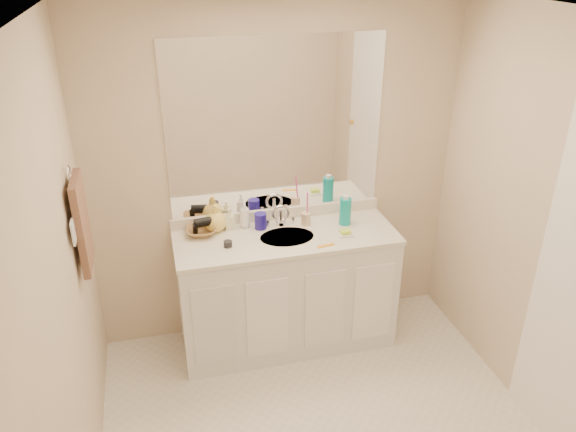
% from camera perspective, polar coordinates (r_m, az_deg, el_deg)
% --- Properties ---
extents(ceiling, '(2.60, 2.60, 0.02)m').
position_cam_1_polar(ceiling, '(2.40, 6.07, 19.30)').
color(ceiling, white).
rests_on(ceiling, wall_back).
extents(wall_back, '(2.60, 0.02, 2.40)m').
position_cam_1_polar(wall_back, '(3.92, -1.17, 4.00)').
color(wall_back, beige).
rests_on(wall_back, floor).
extents(wall_left, '(0.02, 2.60, 2.40)m').
position_cam_1_polar(wall_left, '(2.73, -22.22, -8.93)').
color(wall_left, beige).
rests_on(wall_left, floor).
extents(wall_right, '(0.02, 2.60, 2.40)m').
position_cam_1_polar(wall_right, '(3.42, 26.03, -2.37)').
color(wall_right, beige).
rests_on(wall_right, floor).
extents(vanity_cabinet, '(1.50, 0.55, 0.85)m').
position_cam_1_polar(vanity_cabinet, '(4.05, -0.18, -7.65)').
color(vanity_cabinet, white).
rests_on(vanity_cabinet, floor).
extents(countertop, '(1.52, 0.57, 0.03)m').
position_cam_1_polar(countertop, '(3.83, -0.18, -2.17)').
color(countertop, silver).
rests_on(countertop, vanity_cabinet).
extents(backsplash, '(1.52, 0.03, 0.08)m').
position_cam_1_polar(backsplash, '(4.03, -1.08, 0.23)').
color(backsplash, white).
rests_on(backsplash, countertop).
extents(sink_basin, '(0.37, 0.37, 0.02)m').
position_cam_1_polar(sink_basin, '(3.81, -0.11, -2.26)').
color(sink_basin, beige).
rests_on(sink_basin, countertop).
extents(faucet, '(0.02, 0.02, 0.11)m').
position_cam_1_polar(faucet, '(3.93, -0.75, -0.19)').
color(faucet, silver).
rests_on(faucet, countertop).
extents(mirror, '(1.48, 0.01, 1.20)m').
position_cam_1_polar(mirror, '(3.80, -1.20, 9.00)').
color(mirror, white).
rests_on(mirror, wall_back).
extents(blue_mug, '(0.10, 0.10, 0.11)m').
position_cam_1_polar(blue_mug, '(3.89, -2.81, -0.51)').
color(blue_mug, '#1E148F').
rests_on(blue_mug, countertop).
extents(tan_cup, '(0.07, 0.07, 0.09)m').
position_cam_1_polar(tan_cup, '(3.94, 1.81, -0.28)').
color(tan_cup, beige).
rests_on(tan_cup, countertop).
extents(toothbrush, '(0.02, 0.04, 0.20)m').
position_cam_1_polar(toothbrush, '(3.90, 1.97, 1.12)').
color(toothbrush, '#FF43AA').
rests_on(toothbrush, tan_cup).
extents(mouthwash_bottle, '(0.10, 0.10, 0.19)m').
position_cam_1_polar(mouthwash_bottle, '(3.95, 5.83, 0.49)').
color(mouthwash_bottle, '#0DA0A5').
rests_on(mouthwash_bottle, countertop).
extents(soap_dish, '(0.10, 0.09, 0.01)m').
position_cam_1_polar(soap_dish, '(3.84, 5.84, -1.87)').
color(soap_dish, white).
rests_on(soap_dish, countertop).
extents(green_soap, '(0.07, 0.05, 0.02)m').
position_cam_1_polar(green_soap, '(3.83, 5.85, -1.62)').
color(green_soap, '#C6E939').
rests_on(green_soap, soap_dish).
extents(orange_comb, '(0.12, 0.04, 0.01)m').
position_cam_1_polar(orange_comb, '(3.70, 3.87, -3.02)').
color(orange_comb, orange).
rests_on(orange_comb, countertop).
extents(dark_jar, '(0.06, 0.06, 0.04)m').
position_cam_1_polar(dark_jar, '(3.69, -6.12, -2.83)').
color(dark_jar, black).
rests_on(dark_jar, countertop).
extents(soap_bottle_white, '(0.09, 0.09, 0.19)m').
position_cam_1_polar(soap_bottle_white, '(3.90, -4.41, 0.12)').
color(soap_bottle_white, white).
rests_on(soap_bottle_white, countertop).
extents(soap_bottle_cream, '(0.07, 0.07, 0.15)m').
position_cam_1_polar(soap_bottle_cream, '(3.90, -6.00, -0.27)').
color(soap_bottle_cream, '#ECECC0').
rests_on(soap_bottle_cream, countertop).
extents(soap_bottle_yellow, '(0.18, 0.18, 0.19)m').
position_cam_1_polar(soap_bottle_yellow, '(3.87, -7.38, -0.19)').
color(soap_bottle_yellow, '#F6D65F').
rests_on(soap_bottle_yellow, countertop).
extents(wicker_basket, '(0.22, 0.22, 0.05)m').
position_cam_1_polar(wicker_basket, '(3.87, -8.78, -1.50)').
color(wicker_basket, olive).
rests_on(wicker_basket, countertop).
extents(hair_dryer, '(0.14, 0.09, 0.06)m').
position_cam_1_polar(hair_dryer, '(3.84, -8.55, -0.62)').
color(hair_dryer, black).
rests_on(hair_dryer, wicker_basket).
extents(towel_ring, '(0.01, 0.11, 0.11)m').
position_cam_1_polar(towel_ring, '(3.25, -21.35, 3.97)').
color(towel_ring, silver).
rests_on(towel_ring, wall_left).
extents(hand_towel, '(0.04, 0.32, 0.55)m').
position_cam_1_polar(hand_towel, '(3.37, -20.20, -0.71)').
color(hand_towel, brown).
rests_on(hand_towel, towel_ring).
extents(switch_plate, '(0.01, 0.08, 0.13)m').
position_cam_1_polar(switch_plate, '(3.17, -20.98, -1.54)').
color(switch_plate, white).
rests_on(switch_plate, wall_left).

